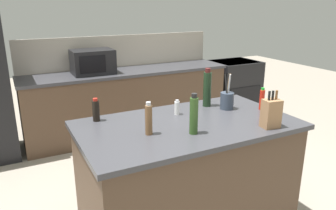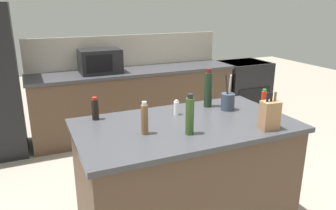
% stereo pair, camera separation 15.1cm
% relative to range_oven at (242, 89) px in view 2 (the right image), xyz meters
% --- Properties ---
extents(back_counter_run, '(2.93, 0.66, 0.94)m').
position_rel_range_oven_xyz_m(back_counter_run, '(-1.89, 0.00, 0.00)').
color(back_counter_run, '#4C3828').
rests_on(back_counter_run, ground_plane).
extents(wall_backsplash, '(2.89, 0.03, 0.46)m').
position_rel_range_oven_xyz_m(wall_backsplash, '(-1.89, 0.32, 0.70)').
color(wall_backsplash, '#B2A899').
rests_on(wall_backsplash, back_counter_run).
extents(kitchen_island, '(1.74, 0.98, 0.94)m').
position_rel_range_oven_xyz_m(kitchen_island, '(-2.19, -2.20, 0.00)').
color(kitchen_island, '#4C3828').
rests_on(kitchen_island, ground_plane).
extents(range_oven, '(0.76, 0.65, 0.92)m').
position_rel_range_oven_xyz_m(range_oven, '(0.00, 0.00, 0.00)').
color(range_oven, black).
rests_on(range_oven, ground_plane).
extents(microwave, '(0.54, 0.39, 0.32)m').
position_rel_range_oven_xyz_m(microwave, '(-2.37, 0.00, 0.63)').
color(microwave, black).
rests_on(microwave, back_counter_run).
extents(knife_block, '(0.14, 0.11, 0.29)m').
position_rel_range_oven_xyz_m(knife_block, '(-1.67, -2.57, 0.59)').
color(knife_block, '#936B47').
rests_on(knife_block, kitchen_island).
extents(utensil_crock, '(0.12, 0.12, 0.32)m').
position_rel_range_oven_xyz_m(utensil_crock, '(-1.69, -2.05, 0.56)').
color(utensil_crock, '#333D4C').
rests_on(utensil_crock, kitchen_island).
extents(wine_bottle, '(0.07, 0.07, 0.35)m').
position_rel_range_oven_xyz_m(wine_bottle, '(-1.81, -1.89, 0.64)').
color(wine_bottle, black).
rests_on(wine_bottle, kitchen_island).
extents(salt_shaker, '(0.04, 0.04, 0.13)m').
position_rel_range_oven_xyz_m(salt_shaker, '(-2.17, -1.98, 0.53)').
color(salt_shaker, silver).
rests_on(salt_shaker, kitchen_island).
extents(soy_sauce_bottle, '(0.06, 0.06, 0.19)m').
position_rel_range_oven_xyz_m(soy_sauce_bottle, '(-2.82, -1.82, 0.56)').
color(soy_sauce_bottle, black).
rests_on(soy_sauce_bottle, kitchen_island).
extents(pepper_grinder, '(0.05, 0.05, 0.25)m').
position_rel_range_oven_xyz_m(pepper_grinder, '(-2.56, -2.28, 0.59)').
color(pepper_grinder, brown).
rests_on(pepper_grinder, kitchen_island).
extents(hot_sauce_bottle, '(0.04, 0.04, 0.20)m').
position_rel_range_oven_xyz_m(hot_sauce_bottle, '(-1.43, -2.20, 0.57)').
color(hot_sauce_bottle, red).
rests_on(hot_sauce_bottle, kitchen_island).
extents(olive_oil_bottle, '(0.06, 0.06, 0.30)m').
position_rel_range_oven_xyz_m(olive_oil_bottle, '(-2.26, -2.41, 0.62)').
color(olive_oil_bottle, '#2D4C1E').
rests_on(olive_oil_bottle, kitchen_island).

